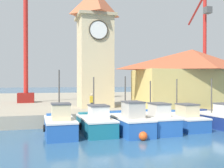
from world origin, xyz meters
TOP-DOWN VIEW (x-y plane):
  - ground_plane at (0.00, 0.00)m, footprint 300.00×300.00m
  - quay_wharf at (0.00, 28.52)m, footprint 120.00×40.00m
  - fishing_boat_far_left at (-6.05, 5.31)m, footprint 2.12×4.32m
  - fishing_boat_left_outer at (-3.46, 5.69)m, footprint 2.26×4.90m
  - fishing_boat_left_inner at (-1.14, 5.11)m, footprint 2.27×5.33m
  - fishing_boat_mid_left at (1.00, 5.37)m, footprint 2.06×5.21m
  - fishing_boat_center at (3.62, 5.90)m, footprint 2.18×5.26m
  - fishing_boat_mid_right at (6.64, 5.33)m, footprint 2.86×5.45m
  - clock_tower at (-1.77, 13.97)m, footprint 3.81×3.81m
  - warehouse_right at (8.21, 11.53)m, footprint 12.09×5.97m
  - port_crane_near at (18.52, 24.23)m, footprint 3.93×10.96m
  - port_crane_far at (-9.03, 21.90)m, footprint 3.60×7.45m
  - mooring_buoy at (-1.07, 2.58)m, footprint 0.57×0.57m
  - dock_worker_near_tower at (-3.05, 9.22)m, footprint 0.34×0.22m
  - dock_worker_along_quay at (3.95, 9.51)m, footprint 0.34×0.22m

SIDE VIEW (x-z plane):
  - ground_plane at x=0.00m, z-range 0.00..0.00m
  - mooring_buoy at x=-1.07m, z-range 0.00..0.57m
  - quay_wharf at x=0.00m, z-range 0.00..1.08m
  - fishing_boat_center at x=3.62m, z-range -1.29..2.66m
  - fishing_boat_mid_right at x=6.64m, z-range -1.29..2.70m
  - fishing_boat_left_outer at x=-3.46m, z-range -1.30..2.76m
  - fishing_boat_mid_left at x=1.00m, z-range -1.13..2.65m
  - fishing_boat_far_left at x=-6.05m, z-range -1.50..3.07m
  - fishing_boat_left_inner at x=-1.14m, z-range -1.27..2.86m
  - dock_worker_near_tower at x=-3.05m, z-range 1.11..2.73m
  - dock_worker_along_quay at x=3.95m, z-range 1.11..2.73m
  - warehouse_right at x=8.21m, z-range 1.15..7.19m
  - clock_tower at x=-1.77m, z-range 0.63..14.54m
  - port_crane_near at x=18.52m, z-range -0.83..16.04m
  - port_crane_far at x=-9.03m, z-range -1.14..19.60m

